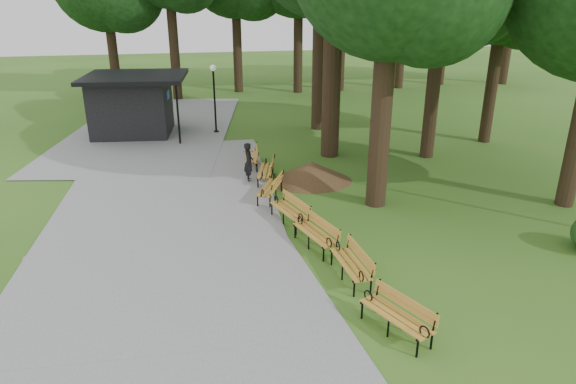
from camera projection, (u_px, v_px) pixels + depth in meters
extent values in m
plane|color=#33621C|center=(292.00, 235.00, 15.88)|extent=(100.00, 100.00, 0.00)
cube|color=gray|center=(162.00, 206.00, 17.91)|extent=(12.00, 38.00, 0.06)
imported|color=black|center=(249.00, 162.00, 20.09)|extent=(0.38, 0.57, 1.55)
cylinder|color=black|center=(215.00, 102.00, 26.58)|extent=(0.10, 0.10, 3.26)
sphere|color=white|center=(213.00, 68.00, 25.95)|extent=(0.32, 0.32, 0.32)
cone|color=#47301C|center=(311.00, 172.00, 20.18)|extent=(2.71, 2.71, 0.81)
cylinder|color=black|center=(382.00, 101.00, 16.85)|extent=(0.70, 0.70, 7.30)
cylinder|color=black|center=(434.00, 77.00, 22.04)|extent=(0.60, 0.60, 7.14)
cylinder|color=black|center=(332.00, 60.00, 21.95)|extent=(0.80, 0.80, 8.49)
cylinder|color=black|center=(320.00, 51.00, 26.57)|extent=(0.76, 0.76, 8.12)
cylinder|color=black|center=(493.00, 74.00, 24.45)|extent=(0.56, 0.56, 6.59)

